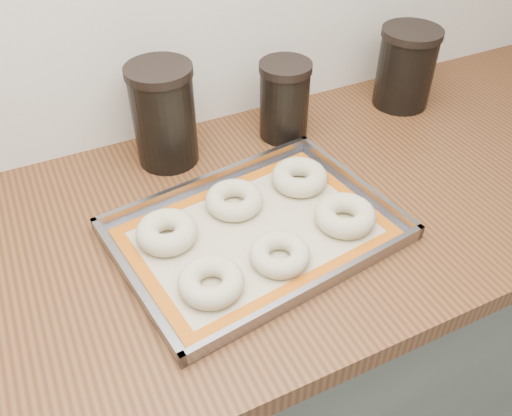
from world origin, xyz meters
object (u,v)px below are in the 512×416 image
bagel_front_right (345,215)px  bagel_back_mid (234,200)px  bagel_front_left (211,282)px  bagel_back_right (299,177)px  canister_mid (284,100)px  bagel_back_left (167,232)px  canister_left (164,115)px  bagel_front_mid (280,254)px  canister_right (406,67)px  baking_tray (256,231)px

bagel_front_right → bagel_back_mid: (-0.15, 0.12, -0.00)m
bagel_front_left → bagel_back_right: 0.30m
bagel_front_right → canister_mid: size_ratio=0.64×
bagel_back_left → canister_mid: bearing=32.2°
bagel_back_right → canister_left: (-0.19, 0.19, 0.08)m
bagel_back_right → bagel_front_mid: bearing=-128.1°
canister_right → bagel_front_left: bearing=-151.0°
bagel_front_mid → canister_mid: bearing=61.1°
canister_mid → bagel_back_left: bearing=-147.8°
bagel_back_left → canister_right: size_ratio=0.58×
bagel_back_left → bagel_front_right: bearing=-17.9°
bagel_back_left → bagel_front_left: bearing=-79.2°
baking_tray → canister_mid: size_ratio=3.05×
bagel_front_left → bagel_front_right: (0.26, 0.04, 0.00)m
bagel_back_left → canister_left: bearing=70.6°
bagel_front_left → bagel_back_mid: 0.20m
canister_right → bagel_back_left: bearing=-162.0°
bagel_back_mid → canister_right: bearing=19.6°
bagel_front_mid → canister_right: bearing=34.1°
bagel_front_mid → bagel_back_mid: bagel_back_mid is taller
canister_right → canister_left: bearing=177.7°
canister_right → canister_mid: bearing=179.9°
baking_tray → bagel_front_right: (0.15, -0.05, 0.02)m
bagel_front_mid → bagel_back_mid: size_ratio=0.95×
canister_right → bagel_front_right: bearing=-139.1°
baking_tray → bagel_front_right: size_ratio=4.75×
bagel_front_mid → bagel_back_left: (-0.15, 0.13, 0.00)m
bagel_front_right → canister_left: (-0.21, 0.32, 0.08)m
bagel_front_mid → bagel_back_left: bearing=139.5°
bagel_front_left → canister_mid: 0.46m
bagel_front_mid → canister_right: canister_right is taller
bagel_front_mid → canister_mid: (0.18, 0.33, 0.06)m
canister_mid → canister_right: bearing=-0.1°
bagel_front_left → canister_mid: (0.31, 0.34, 0.06)m
bagel_back_right → canister_left: canister_left is taller
bagel_front_left → canister_right: canister_right is taller
bagel_front_left → baking_tray: bearing=35.9°
baking_tray → canister_left: size_ratio=2.49×
bagel_front_mid → bagel_front_right: size_ratio=0.93×
canister_left → canister_right: size_ratio=1.13×
bagel_back_mid → bagel_back_right: (0.14, 0.01, 0.00)m
bagel_front_mid → bagel_back_left: size_ratio=0.95×
bagel_back_right → canister_mid: bearing=71.3°
canister_left → canister_right: 0.56m
baking_tray → bagel_back_left: bagel_back_left is taller
bagel_front_mid → canister_left: 0.37m
bagel_front_mid → bagel_front_right: (0.14, 0.03, 0.00)m
bagel_back_left → bagel_back_mid: 0.14m
bagel_back_right → canister_mid: (0.06, 0.17, 0.06)m
bagel_back_mid → canister_right: 0.54m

